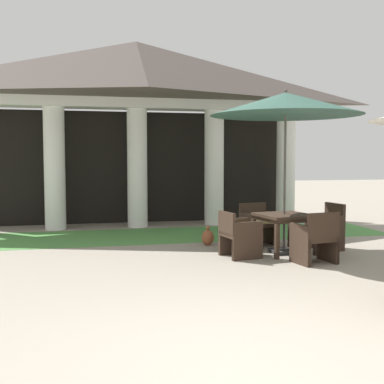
{
  "coord_description": "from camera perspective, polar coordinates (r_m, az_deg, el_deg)",
  "views": [
    {
      "loc": [
        -1.38,
        -3.64,
        1.74
      ],
      "look_at": [
        0.24,
        3.42,
        1.22
      ],
      "focal_mm": 45.71,
      "sensor_mm": 36.0,
      "label": 1
    }
  ],
  "objects": [
    {
      "name": "ground_plane",
      "position": [
        4.27,
        7.64,
        -20.03
      ],
      "size": [
        60.0,
        60.0,
        0.0
      ],
      "primitive_type": "plane",
      "color": "#9E9384"
    },
    {
      "name": "background_pavilion",
      "position": [
        12.43,
        -6.52,
        12.03
      ],
      "size": [
        9.14,
        3.08,
        4.56
      ],
      "color": "white",
      "rests_on": "ground"
    },
    {
      "name": "lawn_strip",
      "position": [
        10.9,
        -5.46,
        -5.1
      ],
      "size": [
        10.94,
        2.22,
        0.01
      ],
      "primitive_type": "cube",
      "color": "#519347",
      "rests_on": "ground"
    },
    {
      "name": "patio_table_near_foreground",
      "position": [
        9.0,
        10.7,
        -3.17
      ],
      "size": [
        1.01,
        1.01,
        0.72
      ],
      "rotation": [
        0.0,
        0.0,
        0.17
      ],
      "color": "#38281E",
      "rests_on": "ground"
    },
    {
      "name": "patio_umbrella_near_foreground",
      "position": [
        8.98,
        10.88,
        9.96
      ],
      "size": [
        2.71,
        2.71,
        2.95
      ],
      "color": "#2D2D2D",
      "rests_on": "ground"
    },
    {
      "name": "patio_chair_near_foreground_north",
      "position": [
        9.81,
        7.71,
        -3.81
      ],
      "size": [
        0.69,
        0.66,
        0.81
      ],
      "rotation": [
        0.0,
        0.0,
        -2.97
      ],
      "color": "#38281E",
      "rests_on": "ground"
    },
    {
      "name": "patio_chair_near_foreground_west",
      "position": [
        8.56,
        5.45,
        -5.0
      ],
      "size": [
        0.66,
        0.67,
        0.8
      ],
      "rotation": [
        0.0,
        0.0,
        -1.4
      ],
      "color": "#38281E",
      "rests_on": "ground"
    },
    {
      "name": "patio_chair_near_foreground_south",
      "position": [
        8.27,
        14.23,
        -5.31
      ],
      "size": [
        0.7,
        0.62,
        0.86
      ],
      "rotation": [
        0.0,
        0.0,
        0.17
      ],
      "color": "#38281E",
      "rests_on": "ground"
    },
    {
      "name": "patio_chair_near_foreground_east",
      "position": [
        9.57,
        15.38,
        -4.09
      ],
      "size": [
        0.6,
        0.64,
        0.87
      ],
      "rotation": [
        0.0,
        0.0,
        -4.55
      ],
      "color": "#38281E",
      "rests_on": "ground"
    },
    {
      "name": "terracotta_urn",
      "position": [
        9.7,
        1.86,
        -5.3
      ],
      "size": [
        0.25,
        0.25,
        0.39
      ],
      "color": "brown",
      "rests_on": "ground"
    }
  ]
}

